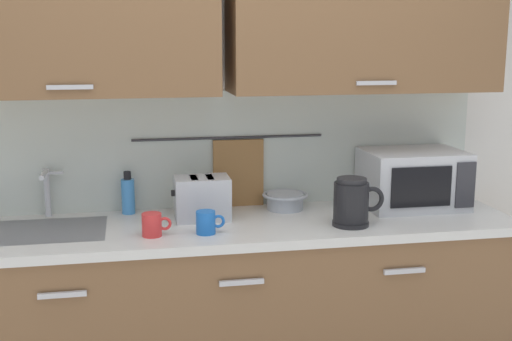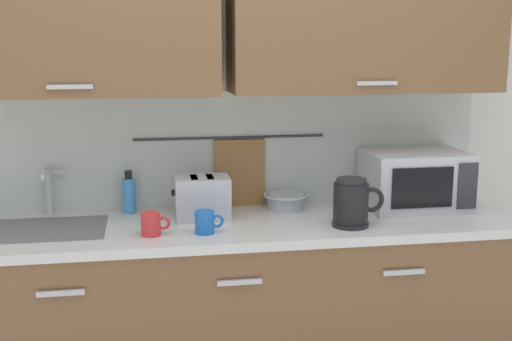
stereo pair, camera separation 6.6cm
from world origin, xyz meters
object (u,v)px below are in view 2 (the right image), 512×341
Objects in this scene: microwave at (415,180)px; mixing_bowl at (286,200)px; mug_near_sink at (151,224)px; toaster at (202,198)px; mug_by_kettle at (205,222)px; electric_kettle at (352,203)px; dish_soap_bottle at (129,194)px.

mixing_bowl is at bearing 173.96° from microwave.
mixing_bowl is at bearing 26.67° from mug_near_sink.
mug_near_sink is 0.70m from mixing_bowl.
microwave is at bearing -6.04° from mixing_bowl.
toaster is 2.13× the size of mug_by_kettle.
mug_near_sink is (-0.85, 0.00, -0.05)m from electric_kettle.
electric_kettle is 0.85m from mug_near_sink.
mixing_bowl is 0.84× the size of toaster.
dish_soap_bottle is (-0.94, 0.38, -0.01)m from electric_kettle.
microwave is at bearing 14.28° from mug_by_kettle.
mug_near_sink is 1.00× the size of mug_by_kettle.
microwave is 1.26m from mug_near_sink.
electric_kettle is 1.89× the size of mug_near_sink.
mug_by_kettle is at bearing -179.63° from electric_kettle.
electric_kettle is 0.39m from mixing_bowl.
mug_near_sink is (-1.23, -0.25, -0.09)m from microwave.
electric_kettle is 1.89× the size of mug_by_kettle.
microwave reaches higher than toaster.
electric_kettle reaches higher than mixing_bowl.
microwave is at bearing 33.23° from electric_kettle.
toaster is at bearing 87.92° from mug_by_kettle.
dish_soap_bottle is 0.77× the size of toaster.
dish_soap_bottle is at bearing 157.99° from electric_kettle.
mixing_bowl is (-0.61, 0.06, -0.09)m from microwave.
mug_near_sink is at bearing -153.33° from mixing_bowl.
mug_near_sink reaches higher than mixing_bowl.
mug_by_kettle is at bearing -1.91° from mug_near_sink.
mug_by_kettle is (0.22, -0.01, 0.00)m from mug_near_sink.
microwave reaches higher than mug_near_sink.
dish_soap_bottle is 0.39m from mug_near_sink.
microwave is 1.01m from toaster.
toaster is at bearing -178.20° from microwave.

